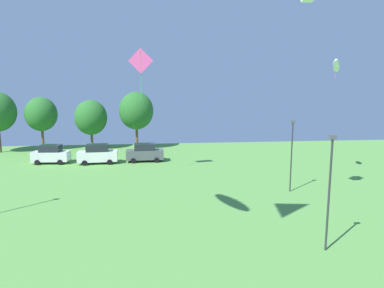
% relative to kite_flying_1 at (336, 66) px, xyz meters
% --- Properties ---
extents(kite_flying_1, '(1.99, 2.79, 2.06)m').
position_rel_kite_flying_1_xyz_m(kite_flying_1, '(0.00, 0.00, 0.00)').
color(kite_flying_1, white).
extents(kite_flying_2, '(2.52, 0.44, 5.13)m').
position_rel_kite_flying_1_xyz_m(kite_flying_2, '(-19.33, 2.79, 0.39)').
color(kite_flying_2, '#E54C93').
extents(parked_car_leftmost, '(4.44, 2.21, 2.32)m').
position_rel_kite_flying_1_xyz_m(parked_car_leftmost, '(-30.78, 9.97, -10.20)').
color(parked_car_leftmost, silver).
rests_on(parked_car_leftmost, ground).
extents(parked_car_second_from_left, '(4.83, 2.21, 2.41)m').
position_rel_kite_flying_1_xyz_m(parked_car_second_from_left, '(-25.05, 9.21, -10.16)').
color(parked_car_second_from_left, silver).
rests_on(parked_car_second_from_left, ground).
extents(parked_car_third_from_left, '(4.67, 2.07, 2.30)m').
position_rel_kite_flying_1_xyz_m(parked_car_third_from_left, '(-19.32, 9.83, -10.20)').
color(parked_car_third_from_left, '#4C5156').
rests_on(parked_car_third_from_left, ground).
extents(light_post_0, '(0.36, 0.20, 6.63)m').
position_rel_kite_flying_1_xyz_m(light_post_0, '(-8.48, -15.60, -7.62)').
color(light_post_0, '#2D2D33').
rests_on(light_post_0, ground).
extents(light_post_2, '(0.36, 0.20, 6.38)m').
position_rel_kite_flying_1_xyz_m(light_post_2, '(-6.08, -4.50, -7.75)').
color(light_post_2, '#2D2D33').
rests_on(light_post_2, ground).
extents(treeline_tree_1, '(4.59, 4.59, 7.92)m').
position_rel_kite_flying_1_xyz_m(treeline_tree_1, '(-34.74, 19.94, -5.96)').
color(treeline_tree_1, brown).
rests_on(treeline_tree_1, ground).
extents(treeline_tree_2, '(4.81, 4.81, 7.47)m').
position_rel_kite_flying_1_xyz_m(treeline_tree_2, '(-27.58, 20.01, -6.52)').
color(treeline_tree_2, brown).
rests_on(treeline_tree_2, ground).
extents(treeline_tree_3, '(5.19, 5.19, 8.66)m').
position_rel_kite_flying_1_xyz_m(treeline_tree_3, '(-20.77, 19.68, -5.54)').
color(treeline_tree_3, brown).
rests_on(treeline_tree_3, ground).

